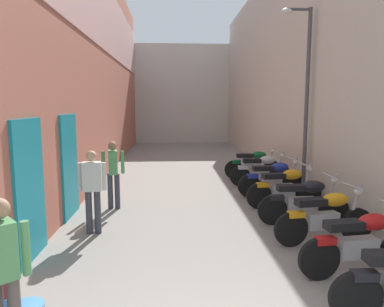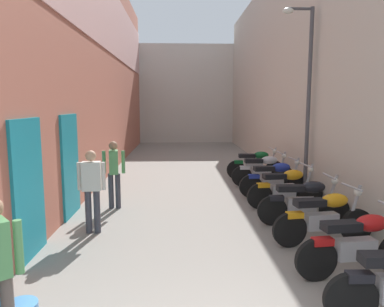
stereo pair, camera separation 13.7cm
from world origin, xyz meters
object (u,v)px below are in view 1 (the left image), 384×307
object	(u,v)px
motorcycle_eighth	(253,164)
pedestrian_by_doorway	(3,266)
street_lamp	(304,89)
motorcycle_seventh	(261,169)
motorcycle_second	(362,242)
motorcycle_fourth	(304,200)
pedestrian_mid_alley	(92,186)
motorcycle_sixth	(273,178)
motorcycle_fifth	(285,186)
pedestrian_further_down	(113,170)
motorcycle_third	(326,216)

from	to	relation	value
motorcycle_eighth	pedestrian_by_doorway	distance (m)	9.14
street_lamp	motorcycle_seventh	bearing A→B (deg)	118.58
pedestrian_by_doorway	street_lamp	bearing A→B (deg)	49.45
motorcycle_second	motorcycle_fourth	xyz separation A→B (m)	(0.00, 2.20, 0.00)
motorcycle_eighth	pedestrian_mid_alley	xyz separation A→B (m)	(-4.12, -4.75, 0.42)
motorcycle_sixth	pedestrian_mid_alley	xyz separation A→B (m)	(-4.12, -2.48, 0.42)
pedestrian_mid_alley	motorcycle_eighth	bearing A→B (deg)	49.08
motorcycle_fifth	motorcycle_seventh	size ratio (longest dim) A/B	1.00
motorcycle_seventh	pedestrian_further_down	xyz separation A→B (m)	(-3.99, -2.10, 0.42)
motorcycle_sixth	motorcycle_seventh	world-z (taller)	same
motorcycle_second	motorcycle_fifth	world-z (taller)	same
pedestrian_mid_alley	street_lamp	xyz separation A→B (m)	(4.82, 2.43, 1.86)
motorcycle_fourth	motorcycle_fifth	world-z (taller)	same
motorcycle_third	motorcycle_sixth	bearing A→B (deg)	90.00
motorcycle_third	motorcycle_fourth	bearing A→B (deg)	90.00
motorcycle_second	motorcycle_fourth	world-z (taller)	same
motorcycle_third	pedestrian_by_doorway	world-z (taller)	pedestrian_by_doorway
street_lamp	motorcycle_sixth	bearing A→B (deg)	175.76
motorcycle_fourth	motorcycle_second	bearing A→B (deg)	-90.00
motorcycle_second	motorcycle_eighth	size ratio (longest dim) A/B	1.00
motorcycle_seventh	pedestrian_by_doorway	xyz separation A→B (m)	(-4.23, -7.05, 0.42)
motorcycle_eighth	pedestrian_by_doorway	xyz separation A→B (m)	(-4.23, -8.09, 0.42)
motorcycle_fourth	motorcycle_eighth	bearing A→B (deg)	90.00
pedestrian_by_doorway	motorcycle_fifth	bearing A→B (deg)	48.75
motorcycle_fifth	pedestrian_mid_alley	distance (m)	4.40
motorcycle_fourth	pedestrian_by_doorway	bearing A→B (deg)	-139.56
motorcycle_seventh	street_lamp	size ratio (longest dim) A/B	0.39
motorcycle_fourth	motorcycle_fifth	bearing A→B (deg)	90.00
motorcycle_third	motorcycle_eighth	bearing A→B (deg)	90.00
motorcycle_eighth	pedestrian_mid_alley	bearing A→B (deg)	-130.92
motorcycle_second	motorcycle_fourth	distance (m)	2.20
pedestrian_further_down	pedestrian_by_doorway	bearing A→B (deg)	-92.76
motorcycle_fourth	street_lamp	bearing A→B (deg)	72.01
motorcycle_second	motorcycle_sixth	distance (m)	4.42
motorcycle_second	motorcycle_eighth	bearing A→B (deg)	90.00
motorcycle_seventh	pedestrian_further_down	size ratio (longest dim) A/B	1.18
motorcycle_second	street_lamp	world-z (taller)	street_lamp
pedestrian_further_down	motorcycle_second	bearing A→B (deg)	-41.65
motorcycle_fourth	motorcycle_seventh	world-z (taller)	same
street_lamp	pedestrian_mid_alley	bearing A→B (deg)	-153.26
motorcycle_sixth	motorcycle_second	bearing A→B (deg)	-90.00
motorcycle_third	pedestrian_mid_alley	distance (m)	4.21
motorcycle_eighth	pedestrian_mid_alley	distance (m)	6.31
pedestrian_mid_alley	motorcycle_fifth	bearing A→B (deg)	19.87
motorcycle_seventh	street_lamp	world-z (taller)	street_lamp
pedestrian_by_doorway	pedestrian_mid_alley	world-z (taller)	same
motorcycle_fifth	pedestrian_mid_alley	bearing A→B (deg)	-160.13
motorcycle_fifth	motorcycle_sixth	size ratio (longest dim) A/B	1.00
pedestrian_mid_alley	pedestrian_by_doorway	bearing A→B (deg)	-91.92
motorcycle_seventh	pedestrian_by_doorway	world-z (taller)	pedestrian_by_doorway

